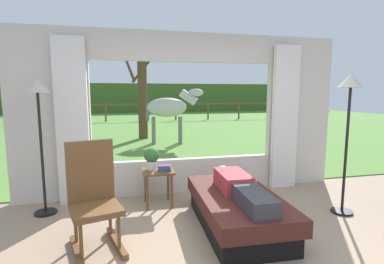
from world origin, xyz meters
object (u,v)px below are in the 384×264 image
Objects in this scene: potted_plant at (152,157)px; floor_lamp_right at (350,102)px; book_stack at (165,168)px; pasture_tree at (143,95)px; recliner_sofa at (237,210)px; reclining_person at (239,187)px; side_table at (158,176)px; floor_lamp_left at (38,106)px; horse at (169,108)px; rocking_chair at (93,196)px.

floor_lamp_right is at bearing -20.00° from potted_plant.
book_stack is 6.44m from pasture_tree.
recliner_sofa is 2.02m from floor_lamp_right.
potted_plant is 0.17× the size of floor_lamp_right.
reclining_person is 1.40m from potted_plant.
side_table reaches higher than recliner_sofa.
potted_plant is at bearing 0.87° from floor_lamp_left.
floor_lamp_right is at bearing -19.34° from side_table.
horse reaches higher than side_table.
rocking_chair reaches higher than side_table.
pasture_tree is at bearing 87.54° from potted_plant.
potted_plant reaches higher than recliner_sofa.
horse is (-1.47, 5.85, -0.35)m from floor_lamp_right.
pasture_tree reaches higher than book_stack.
book_stack is (-0.76, 0.91, 0.04)m from reclining_person.
rocking_chair is at bearing -133.37° from book_stack.
side_table is 2.77m from floor_lamp_right.
horse is (1.02, 4.95, 0.45)m from potted_plant.
recliner_sofa is 1.27m from side_table.
potted_plant is at bearing -92.46° from pasture_tree.
reclining_person is at bearing -48.97° from side_table.
side_table is 0.28× the size of floor_lamp_right.
rocking_chair is at bearing -97.59° from pasture_tree.
book_stack is at bearing 30.50° from rocking_chair.
book_stack is (0.87, 0.92, 0.02)m from rocking_chair.
book_stack is 0.11× the size of horse.
floor_lamp_right is 0.57× the size of pasture_tree.
rocking_chair reaches higher than recliner_sofa.
side_table is 5.15m from horse.
floor_lamp_left is 0.99× the size of horse.
pasture_tree reaches higher than rocking_chair.
potted_plant is (-0.93, 1.03, 0.18)m from reclining_person.
potted_plant is 0.25m from book_stack.
floor_lamp_left is at bearing 159.96° from recliner_sofa.
horse is at bearing 79.39° from side_table.
pasture_tree reaches higher than side_table.
horse is at bearing 91.19° from recliner_sofa.
book_stack is at bearing -3.75° from floor_lamp_left.
book_stack is at bearing -37.05° from potted_plant.
book_stack is at bearing 161.45° from floor_lamp_right.
floor_lamp_left is (-2.36, 0.96, 1.23)m from recliner_sofa.
recliner_sofa is 0.93× the size of floor_lamp_right.
pasture_tree is at bearing -142.07° from horse.
rocking_chair reaches higher than book_stack.
rocking_chair is 3.33m from floor_lamp_right.
floor_lamp_right reaches higher than reclining_person.
pasture_tree is at bearing 107.25° from floor_lamp_right.
potted_plant is at bearing 142.95° from book_stack.
side_table is 0.29× the size of horse.
rocking_chair reaches higher than reclining_person.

